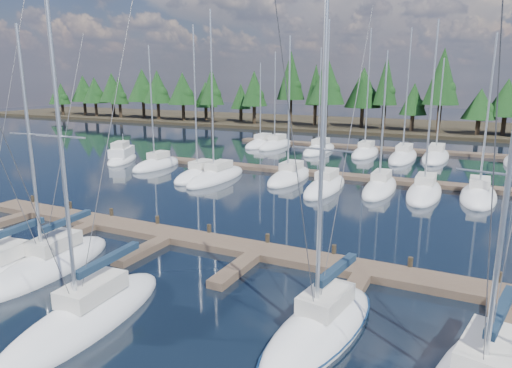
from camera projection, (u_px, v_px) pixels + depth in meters
The scene contains 10 objects.
ground at pixel (325, 203), 36.34m from camera, with size 260.00×260.00×0.00m, color black.
far_shore at pixel (421, 128), 88.68m from camera, with size 220.00×30.00×0.60m, color black.
main_dock at pixel (255, 255), 25.25m from camera, with size 44.00×6.13×0.90m.
back_docks at pixel (377, 161), 53.40m from camera, with size 50.00×21.80×0.40m.
front_sailboat_2 at pixel (51, 264), 23.75m from camera, with size 3.50×8.60×12.98m.
front_sailboat_3 at pixel (87, 317), 18.50m from camera, with size 3.14×9.11×14.02m.
front_sailboat_4 at pixel (321, 327), 17.75m from camera, with size 3.77×8.43×13.35m.
back_sailboat_rows at pixel (367, 167), 49.85m from camera, with size 44.75×32.65×16.59m.
motor_yacht_left at pixel (122, 157), 54.80m from camera, with size 5.58×8.11×3.86m.
tree_line at pixel (411, 93), 78.96m from camera, with size 185.57×11.24×14.37m.
Camera 1 is at (10.53, -3.88, 9.77)m, focal length 32.00 mm.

